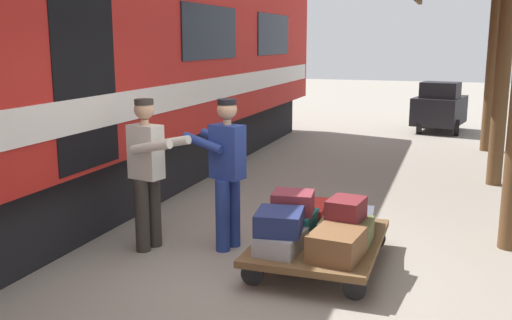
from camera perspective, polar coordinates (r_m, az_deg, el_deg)
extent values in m
plane|color=gray|center=(6.00, 2.73, -11.18)|extent=(60.00, 60.00, 0.00)
cylinder|color=brown|center=(13.29, 22.11, 8.09)|extent=(0.24, 0.24, 3.40)
cylinder|color=brown|center=(10.12, 22.97, 7.18)|extent=(0.24, 0.24, 3.40)
cube|color=silver|center=(6.54, -16.08, 4.38)|extent=(0.03, 18.86, 0.36)
cube|color=black|center=(12.62, 1.77, 12.19)|extent=(0.02, 2.12, 0.84)
cube|color=black|center=(9.45, -4.43, 12.36)|extent=(0.02, 2.12, 0.84)
cube|color=black|center=(6.54, -16.72, 7.87)|extent=(0.12, 1.10, 2.00)
cube|color=brown|center=(6.19, 6.23, -7.94)|extent=(1.24, 1.79, 0.07)
cylinder|color=black|center=(5.50, 9.63, -12.25)|extent=(0.22, 0.05, 0.22)
cylinder|color=black|center=(5.72, -0.36, -11.11)|extent=(0.22, 0.05, 0.22)
cylinder|color=black|center=(6.82, 11.64, -7.53)|extent=(0.22, 0.05, 0.22)
cylinder|color=black|center=(7.00, 3.55, -6.81)|extent=(0.22, 0.05, 0.22)
cube|color=#1E666B|center=(6.20, 3.74, -6.27)|extent=(0.43, 0.49, 0.26)
cube|color=brown|center=(6.09, 8.83, -6.85)|extent=(0.51, 0.50, 0.23)
cube|color=#9EA0A5|center=(5.76, 2.44, -8.02)|extent=(0.44, 0.58, 0.19)
cube|color=#AD231E|center=(6.66, 4.86, -5.16)|extent=(0.49, 0.64, 0.22)
cube|color=#4C515B|center=(6.56, 9.60, -5.71)|extent=(0.46, 0.54, 0.19)
cube|color=brown|center=(5.62, 7.93, -8.20)|extent=(0.51, 0.61, 0.27)
cube|color=maroon|center=(6.02, 8.83, -4.81)|extent=(0.38, 0.46, 0.22)
cube|color=navy|center=(5.71, 2.29, -6.05)|extent=(0.50, 0.54, 0.21)
cube|color=maroon|center=(6.12, 3.63, -4.15)|extent=(0.46, 0.41, 0.22)
cylinder|color=navy|center=(6.67, -2.24, -5.05)|extent=(0.16, 0.16, 0.82)
cylinder|color=navy|center=(6.52, -3.29, -5.46)|extent=(0.16, 0.16, 0.82)
cube|color=navy|center=(6.43, -2.82, 0.82)|extent=(0.41, 0.31, 0.60)
cylinder|color=tan|center=(6.37, -2.85, 3.73)|extent=(0.09, 0.09, 0.06)
sphere|color=tan|center=(6.35, -2.86, 4.98)|extent=(0.22, 0.22, 0.22)
cylinder|color=black|center=(6.35, -2.87, 5.72)|extent=(0.21, 0.21, 0.06)
cylinder|color=navy|center=(6.66, -3.51, 2.07)|extent=(0.54, 0.24, 0.21)
cylinder|color=navy|center=(6.42, -5.26, 1.68)|extent=(0.54, 0.24, 0.21)
cylinder|color=#332D28|center=(6.62, -11.10, -5.39)|extent=(0.16, 0.16, 0.82)
cylinder|color=#332D28|center=(6.77, -9.96, -4.98)|extent=(0.16, 0.16, 0.82)
cube|color=silver|center=(6.53, -10.75, 0.79)|extent=(0.40, 0.29, 0.60)
cylinder|color=tan|center=(6.47, -10.86, 3.66)|extent=(0.09, 0.09, 0.06)
sphere|color=tan|center=(6.46, -10.91, 4.89)|extent=(0.22, 0.22, 0.22)
cylinder|color=#332D28|center=(6.45, -10.94, 5.62)|extent=(0.21, 0.21, 0.06)
cylinder|color=silver|center=(6.25, -10.25, 1.26)|extent=(0.54, 0.21, 0.21)
cylinder|color=silver|center=(6.49, -8.39, 1.71)|extent=(0.54, 0.21, 0.21)
cube|color=black|center=(15.87, 17.53, 4.67)|extent=(1.40, 1.88, 0.70)
cube|color=black|center=(15.47, 17.60, 6.36)|extent=(1.02, 0.86, 0.50)
cylinder|color=black|center=(15.31, 19.07, 3.01)|extent=(0.12, 0.40, 0.40)
cylinder|color=black|center=(15.33, 15.70, 3.23)|extent=(0.12, 0.40, 0.40)
cylinder|color=black|center=(16.50, 19.08, 3.59)|extent=(0.12, 0.40, 0.40)
cylinder|color=black|center=(16.52, 15.96, 3.79)|extent=(0.12, 0.40, 0.40)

